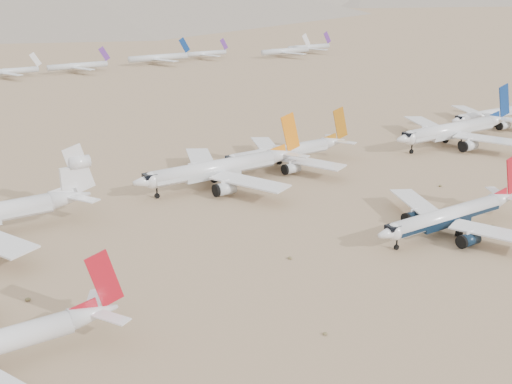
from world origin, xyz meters
TOP-DOWN VIEW (x-y plane):
  - ground at (0.00, 0.00)m, footprint 7000.00×7000.00m
  - main_airliner at (12.35, 4.82)m, footprint 47.76×46.65m
  - row2_navy_widebody at (81.04, 62.02)m, footprint 57.73×56.45m
  - row2_gold_tail at (11.63, 73.93)m, footprint 49.29×48.20m
  - row2_orange_tail at (-16.40, 68.49)m, footprint 54.67×53.48m
  - row2_blue_far at (119.06, 74.51)m, footprint 47.87×46.80m
  - distant_storage_row at (-3.68, 317.22)m, footprint 512.39×60.30m
  - desert_scrub at (-26.91, -24.06)m, footprint 219.83×121.67m

SIDE VIEW (x-z plane):
  - ground at x=0.00m, z-range 0.00..0.00m
  - desert_scrub at x=-26.91m, z-range -0.03..0.60m
  - distant_storage_row at x=-3.68m, z-range -3.13..11.90m
  - main_airliner at x=12.35m, z-range -3.79..13.06m
  - row2_blue_far at x=119.06m, z-range -3.77..13.24m
  - row2_gold_tail at x=11.63m, z-range -3.87..13.68m
  - row2_orange_tail at x=-16.40m, z-range -4.28..15.22m
  - row2_navy_widebody at x=81.04m, z-range -4.54..16.00m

